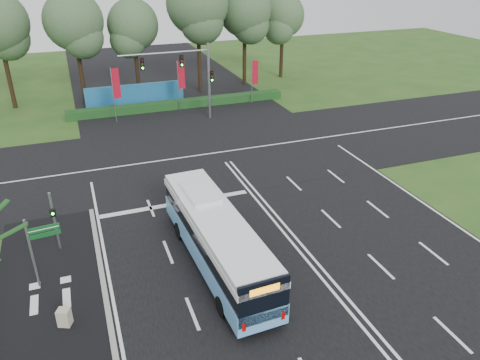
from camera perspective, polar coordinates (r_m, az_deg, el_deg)
name	(u,v)px	position (r m, az deg, el deg)	size (l,w,h in m)	color
ground	(281,230)	(27.24, 4.98, -6.04)	(120.00, 120.00, 0.00)	#254E1A
road_main	(281,229)	(27.23, 4.98, -6.00)	(20.00, 120.00, 0.04)	black
road_cross	(217,153)	(37.17, -2.79, 3.33)	(120.00, 14.00, 0.05)	black
bike_path	(51,316)	(23.00, -22.07, -15.15)	(5.00, 18.00, 0.06)	black
kerb_strip	(107,303)	(22.86, -15.95, -14.22)	(0.25, 18.00, 0.12)	gray
city_bus	(216,239)	(23.46, -2.88, -7.17)	(2.80, 11.18, 3.18)	#61A4E1
pedestrian_signal	(54,220)	(26.30, -21.69, -4.51)	(0.31, 0.42, 3.44)	gray
street_sign	(38,244)	(23.58, -23.44, -7.16)	(1.46, 0.23, 3.76)	gray
utility_cabinet	(64,318)	(22.08, -20.61, -15.44)	(0.52, 0.43, 0.87)	#B5AF92
banner_flag_left	(115,87)	(44.57, -14.95, 10.88)	(0.74, 0.22, 5.12)	gray
banner_flag_mid	(181,78)	(46.93, -7.26, 12.18)	(0.73, 0.09, 4.96)	gray
banner_flag_right	(254,75)	(49.08, 1.75, 12.67)	(0.66, 0.19, 4.52)	gray
traffic_light_gantry	(190,71)	(43.59, -6.16, 13.11)	(8.41, 0.28, 7.00)	gray
hedge	(180,104)	(48.41, -7.37, 9.15)	(22.00, 1.20, 0.80)	#143915
blue_hoarding	(135,95)	(49.92, -12.64, 10.10)	(10.00, 0.30, 2.20)	#1B5F94
eucalyptus_row	(138,17)	(52.24, -12.38, 18.87)	(41.27, 8.87, 12.68)	black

